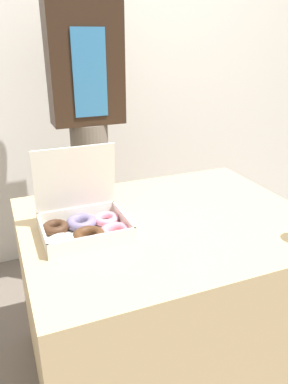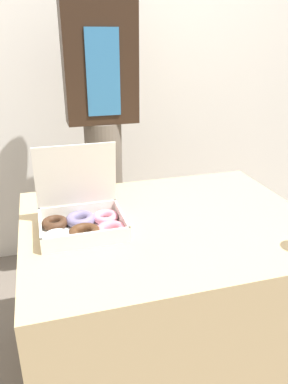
{
  "view_description": "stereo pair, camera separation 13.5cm",
  "coord_description": "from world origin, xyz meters",
  "views": [
    {
      "loc": [
        -0.56,
        -1.12,
        1.36
      ],
      "look_at": [
        -0.08,
        0.04,
        0.84
      ],
      "focal_mm": 35.0,
      "sensor_mm": 36.0,
      "label": 1
    },
    {
      "loc": [
        -0.43,
        -1.16,
        1.36
      ],
      "look_at": [
        -0.08,
        0.04,
        0.84
      ],
      "focal_mm": 35.0,
      "sensor_mm": 36.0,
      "label": 2
    }
  ],
  "objects": [
    {
      "name": "ground_plane",
      "position": [
        0.0,
        0.0,
        0.0
      ],
      "size": [
        14.0,
        14.0,
        0.0
      ],
      "primitive_type": "plane",
      "color": "#665B51"
    },
    {
      "name": "wall_back",
      "position": [
        0.0,
        1.17,
        1.3
      ],
      "size": [
        10.0,
        0.05,
        2.6
      ],
      "color": "silver",
      "rests_on": "ground_plane"
    },
    {
      "name": "person_customer",
      "position": [
        -0.11,
        0.7,
        1.04
      ],
      "size": [
        0.35,
        0.23,
        1.81
      ],
      "color": "#665B51",
      "rests_on": "ground_plane"
    },
    {
      "name": "donut_box",
      "position": [
        -0.31,
        0.01,
        0.77
      ],
      "size": [
        0.32,
        0.25,
        0.29
      ],
      "color": "white",
      "rests_on": "table"
    },
    {
      "name": "table",
      "position": [
        0.0,
        0.0,
        0.36
      ],
      "size": [
        1.06,
        0.84,
        0.73
      ],
      "color": "tan",
      "rests_on": "ground_plane"
    }
  ]
}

